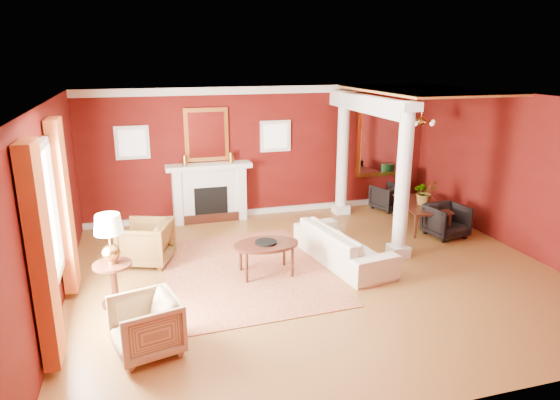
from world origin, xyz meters
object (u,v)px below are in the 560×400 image
object	(u,v)px
sofa	(343,239)
side_table	(110,246)
armchair_stripe	(146,323)
dining_table	(423,208)
armchair_leopard	(146,241)
coffee_table	(266,246)

from	to	relation	value
sofa	side_table	size ratio (longest dim) A/B	1.57
armchair_stripe	dining_table	xyz separation A→B (m)	(5.82, 3.21, 0.02)
armchair_leopard	armchair_stripe	size ratio (longest dim) A/B	1.08
armchair_leopard	side_table	bearing A→B (deg)	1.55
sofa	side_table	world-z (taller)	side_table
armchair_leopard	side_table	world-z (taller)	side_table
sofa	armchair_stripe	bearing A→B (deg)	109.98
dining_table	coffee_table	bearing A→B (deg)	122.23
armchair_leopard	dining_table	xyz separation A→B (m)	(5.73, 0.37, -0.01)
armchair_leopard	side_table	distance (m)	1.60
sofa	side_table	distance (m)	3.93
sofa	dining_table	size ratio (longest dim) A/B	1.47
armchair_leopard	armchair_stripe	world-z (taller)	armchair_leopard
coffee_table	side_table	size ratio (longest dim) A/B	0.79
coffee_table	armchair_stripe	bearing A→B (deg)	-137.88
armchair_leopard	coffee_table	bearing A→B (deg)	82.07
armchair_leopard	dining_table	bearing A→B (deg)	114.10
armchair_stripe	dining_table	world-z (taller)	dining_table
armchair_stripe	sofa	bearing A→B (deg)	105.15
sofa	side_table	xyz separation A→B (m)	(-3.86, -0.54, 0.50)
coffee_table	dining_table	size ratio (longest dim) A/B	0.74
sofa	dining_table	distance (m)	2.69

